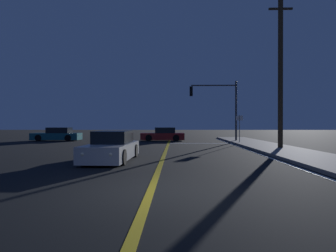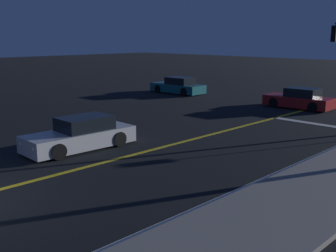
# 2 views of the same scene
# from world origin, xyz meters

# --- Properties ---
(lane_line_center) EXTENTS (0.20, 32.79, 0.01)m
(lane_line_center) POSITION_xyz_m (0.00, 9.65, 0.01)
(lane_line_center) COLOR gold
(lane_line_center) RESTS_ON ground
(lane_line_edge_right) EXTENTS (0.16, 32.79, 0.01)m
(lane_line_edge_right) POSITION_xyz_m (5.24, 9.65, 0.01)
(lane_line_edge_right) COLOR silver
(lane_line_edge_right) RESTS_ON ground
(stop_bar) EXTENTS (5.49, 0.50, 0.01)m
(stop_bar) POSITION_xyz_m (2.75, 17.79, 0.01)
(stop_bar) COLOR silver
(stop_bar) RESTS_ON ground
(car_side_waiting_red) EXTENTS (4.43, 2.02, 1.34)m
(car_side_waiting_red) POSITION_xyz_m (-0.65, 21.87, 0.58)
(car_side_waiting_red) COLOR maroon
(car_side_waiting_red) RESTS_ON ground
(car_far_approaching_teal) EXTENTS (4.76, 1.98, 1.34)m
(car_far_approaching_teal) POSITION_xyz_m (-11.31, 21.56, 0.58)
(car_far_approaching_teal) COLOR #195960
(car_far_approaching_teal) RESTS_ON ground
(car_lead_oncoming_silver) EXTENTS (1.93, 4.74, 1.34)m
(car_lead_oncoming_silver) POSITION_xyz_m (-2.28, 6.08, 0.58)
(car_lead_oncoming_silver) COLOR #B2B5BA
(car_lead_oncoming_silver) RESTS_ON ground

